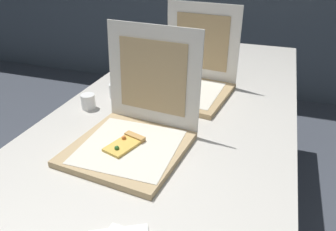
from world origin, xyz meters
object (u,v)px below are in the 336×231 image
Objects in this scene: table at (176,118)px; cup_white_far at (154,66)px; cup_white_near_center at (88,102)px; pizza_box_middle at (190,81)px; pizza_box_front at (134,131)px; cup_white_mid at (116,91)px.

cup_white_far is at bearing 123.02° from table.
cup_white_near_center is (-0.10, -0.50, 0.00)m from cup_white_far.
pizza_box_middle is at bearing 40.51° from cup_white_near_center.
cup_white_far is (-0.20, 0.70, -0.02)m from pizza_box_front.
pizza_box_middle is 0.32m from cup_white_far.
cup_white_mid is (-0.30, 0.03, 0.08)m from table.
cup_white_far is 1.00× the size of cup_white_mid.
pizza_box_front reaches higher than table.
pizza_box_front reaches higher than cup_white_mid.
pizza_box_front is 6.68× the size of cup_white_mid.
pizza_box_front is at bearing -89.74° from pizza_box_middle.
cup_white_far is at bearing 149.85° from pizza_box_middle.
pizza_box_front is 0.42m from cup_white_mid.
pizza_box_front is (-0.06, -0.31, 0.10)m from table.
table is at bearing -83.83° from pizza_box_middle.
pizza_box_middle is 0.48m from cup_white_near_center.
cup_white_near_center is (-0.06, -0.14, 0.00)m from cup_white_mid.
pizza_box_middle is (0.00, 0.20, 0.10)m from table.
cup_white_mid is at bearing -144.06° from pizza_box_middle.
cup_white_near_center is at bearing 152.55° from pizza_box_front.
cup_white_far and cup_white_mid have the same top height.
pizza_box_middle is 6.44× the size of cup_white_mid.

